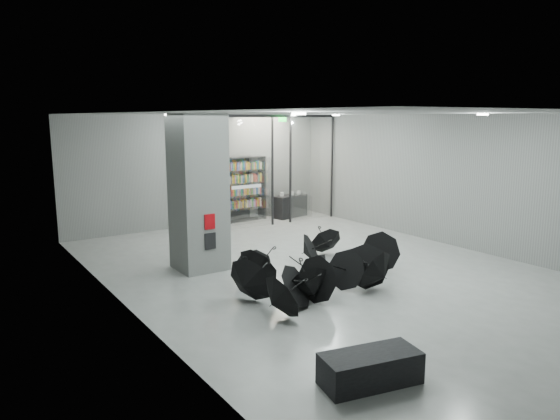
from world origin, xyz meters
TOP-DOWN VIEW (x-y plane):
  - room at (0.00, 0.00)m, footprint 14.00×14.02m
  - column at (-2.50, 2.00)m, footprint 1.20×1.20m
  - fire_cabinet at (-2.50, 1.38)m, footprint 0.28×0.04m
  - info_panel at (-2.50, 1.38)m, footprint 0.30×0.03m
  - exit_sign at (2.40, 5.30)m, footprint 0.30×0.06m
  - glass_partition at (2.39, 5.50)m, footprint 5.06×0.08m
  - bench at (-2.99, -4.82)m, footprint 1.60×0.95m
  - bookshelf at (1.36, 6.75)m, footprint 2.25×0.67m
  - shop_counter at (3.49, 6.37)m, footprint 1.53×0.86m
  - umbrella_cluster at (-1.04, -1.04)m, footprint 5.29×4.22m

SIDE VIEW (x-z plane):
  - bench at x=-2.99m, z-range 0.00..0.48m
  - umbrella_cluster at x=-1.04m, z-range -0.32..0.94m
  - shop_counter at x=3.49m, z-range 0.00..0.87m
  - info_panel at x=-2.50m, z-range 0.64..1.06m
  - bookshelf at x=1.36m, z-range 0.00..2.44m
  - fire_cabinet at x=-2.50m, z-range 1.16..1.54m
  - column at x=-2.50m, z-range 0.00..4.00m
  - glass_partition at x=2.39m, z-range 0.18..4.18m
  - room at x=0.00m, z-range 0.84..4.85m
  - exit_sign at x=2.40m, z-range 3.74..3.90m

